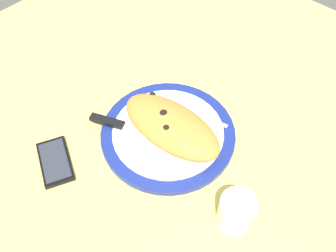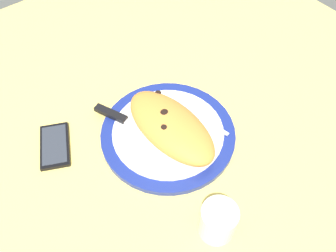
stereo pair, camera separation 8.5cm
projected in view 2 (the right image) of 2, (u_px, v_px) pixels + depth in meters
ground_plane at (168, 139)px, 88.90cm from camera, size 150.00×150.00×3.00cm
plate at (168, 133)px, 87.02cm from camera, size 32.65×32.65×1.82cm
calzone at (172, 125)px, 83.58cm from camera, size 26.90×13.84×5.97cm
fork at (194, 114)px, 89.21cm from camera, size 17.05×5.43×0.40cm
knife at (122, 119)px, 87.88cm from camera, size 21.84×10.68×1.20cm
smartphone at (55, 146)px, 85.22cm from camera, size 14.20×11.50×1.16cm
water_glass at (218, 222)px, 70.56cm from camera, size 7.28×7.28×8.25cm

